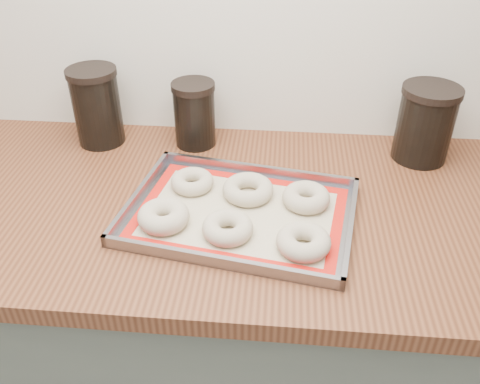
# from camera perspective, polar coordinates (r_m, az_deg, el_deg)

# --- Properties ---
(cabinet) EXTENTS (3.00, 0.65, 0.86)m
(cabinet) POSITION_cam_1_polar(r_m,az_deg,el_deg) (1.42, 3.15, -16.59)
(cabinet) COLOR #5B6257
(cabinet) RESTS_ON floor
(countertop) EXTENTS (3.06, 0.68, 0.04)m
(countertop) POSITION_cam_1_polar(r_m,az_deg,el_deg) (1.11, 3.88, -1.96)
(countertop) COLOR brown
(countertop) RESTS_ON cabinet
(baking_tray) EXTENTS (0.51, 0.40, 0.03)m
(baking_tray) POSITION_cam_1_polar(r_m,az_deg,el_deg) (1.05, -0.00, -2.37)
(baking_tray) COLOR gray
(baking_tray) RESTS_ON countertop
(baking_mat) EXTENTS (0.46, 0.36, 0.00)m
(baking_mat) POSITION_cam_1_polar(r_m,az_deg,el_deg) (1.05, 0.00, -2.46)
(baking_mat) COLOR #C6B793
(baking_mat) RESTS_ON baking_tray
(bagel_front_left) EXTENTS (0.11, 0.11, 0.04)m
(bagel_front_left) POSITION_cam_1_polar(r_m,az_deg,el_deg) (1.03, -8.58, -2.71)
(bagel_front_left) COLOR #BCAD92
(bagel_front_left) RESTS_ON baking_mat
(bagel_front_mid) EXTENTS (0.10, 0.10, 0.04)m
(bagel_front_mid) POSITION_cam_1_polar(r_m,az_deg,el_deg) (0.99, -1.40, -4.04)
(bagel_front_mid) COLOR #BCAD92
(bagel_front_mid) RESTS_ON baking_mat
(bagel_front_right) EXTENTS (0.11, 0.11, 0.04)m
(bagel_front_right) POSITION_cam_1_polar(r_m,az_deg,el_deg) (0.96, 7.14, -5.54)
(bagel_front_right) COLOR #BCAD92
(bagel_front_right) RESTS_ON baking_mat
(bagel_back_left) EXTENTS (0.12, 0.12, 0.03)m
(bagel_back_left) POSITION_cam_1_polar(r_m,az_deg,el_deg) (1.13, -5.39, 1.18)
(bagel_back_left) COLOR #BCAD92
(bagel_back_left) RESTS_ON baking_mat
(bagel_back_mid) EXTENTS (0.11, 0.11, 0.03)m
(bagel_back_mid) POSITION_cam_1_polar(r_m,az_deg,el_deg) (1.09, 0.91, 0.30)
(bagel_back_mid) COLOR #BCAD92
(bagel_back_mid) RESTS_ON baking_mat
(bagel_back_right) EXTENTS (0.12, 0.12, 0.04)m
(bagel_back_right) POSITION_cam_1_polar(r_m,az_deg,el_deg) (1.08, 7.43, -0.60)
(bagel_back_right) COLOR #BCAD92
(bagel_back_right) RESTS_ON baking_mat
(canister_left) EXTENTS (0.12, 0.12, 0.19)m
(canister_left) POSITION_cam_1_polar(r_m,az_deg,el_deg) (1.33, -15.78, 9.26)
(canister_left) COLOR black
(canister_left) RESTS_ON countertop
(canister_mid) EXTENTS (0.11, 0.11, 0.16)m
(canister_mid) POSITION_cam_1_polar(r_m,az_deg,el_deg) (1.28, -5.14, 8.73)
(canister_mid) COLOR black
(canister_mid) RESTS_ON countertop
(canister_right) EXTENTS (0.14, 0.14, 0.18)m
(canister_right) POSITION_cam_1_polar(r_m,az_deg,el_deg) (1.28, 20.07, 7.24)
(canister_right) COLOR black
(canister_right) RESTS_ON countertop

